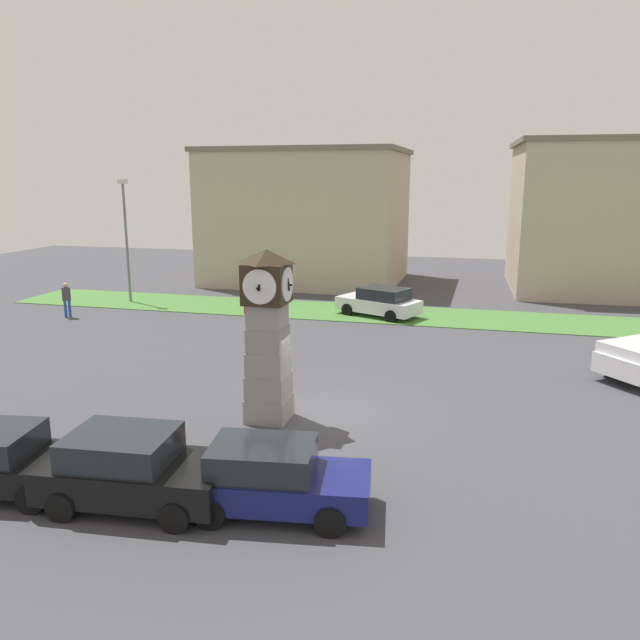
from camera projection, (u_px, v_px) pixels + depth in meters
ground_plane at (326, 413)px, 18.90m from camera, size 77.82×77.82×0.00m
clock_tower at (268, 335)px, 17.85m from camera, size 1.56×1.63×5.03m
bollard_near_tower at (229, 475)px, 13.85m from camera, size 0.21×0.21×1.00m
bollard_mid_row at (228, 449)px, 15.19m from camera, size 0.29×0.29×1.00m
car_near_tower at (132, 469)px, 13.49m from camera, size 4.16×2.33×1.63m
car_by_building at (272, 478)px, 13.20m from camera, size 4.14×2.28×1.52m
car_silver_hatch at (380, 302)px, 31.79m from camera, size 4.57×3.33×1.51m
pedestrian_near_bench at (67, 298)px, 31.51m from camera, size 0.47×0.42×1.79m
pedestrian_crossing_lot at (246, 296)px, 32.07m from camera, size 0.46×0.36×1.77m
street_lamp_far_side at (126, 233)px, 34.76m from camera, size 0.50×0.24×6.86m
warehouse_blue_far at (308, 216)px, 42.10m from camera, size 12.94×10.02×8.80m
grass_verge_far at (432, 317)px, 31.85m from camera, size 46.69×4.53×0.04m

